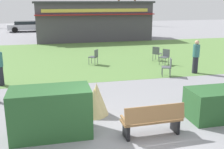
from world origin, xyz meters
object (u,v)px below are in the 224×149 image
at_px(person_strolling, 196,57).
at_px(parked_car_east_slot, 107,24).
at_px(park_bench, 153,120).
at_px(cafe_chair_west, 95,56).
at_px(parked_car_center_slot, 68,25).
at_px(food_kiosk, 93,21).
at_px(tree_right_bg, 135,6).
at_px(parked_car_west_slot, 26,26).
at_px(cafe_chair_east, 168,66).
at_px(cafe_chair_center, 157,52).
at_px(cafe_chair_north, 165,56).
at_px(tree_left_bg, 119,4).

height_order(person_strolling, parked_car_east_slot, person_strolling).
distance_m(park_bench, cafe_chair_west, 8.83).
bearing_deg(parked_car_center_slot, food_kiosk, -78.11).
distance_m(parked_car_center_slot, parked_car_east_slot, 4.80).
relative_size(person_strolling, tree_right_bg, 0.27).
xyz_separation_m(park_bench, cafe_chair_west, (-0.14, 8.83, 0.05)).
relative_size(parked_car_west_slot, parked_car_east_slot, 0.99).
bearing_deg(park_bench, tree_right_bg, 73.38).
relative_size(cafe_chair_east, cafe_chair_center, 1.00).
height_order(cafe_chair_west, parked_car_west_slot, parked_car_west_slot).
distance_m(food_kiosk, parked_car_west_slot, 10.75).
height_order(cafe_chair_center, tree_right_bg, tree_right_bg).
bearing_deg(parked_car_center_slot, cafe_chair_east, -81.40).
xyz_separation_m(cafe_chair_center, parked_car_west_slot, (-8.85, 18.43, 0.12)).
bearing_deg(food_kiosk, person_strolling, -76.68).
distance_m(cafe_chair_north, tree_right_bg, 24.83).
xyz_separation_m(cafe_chair_east, cafe_chair_north, (0.84, 2.32, 0.00)).
xyz_separation_m(parked_car_east_slot, tree_right_bg, (5.07, 4.58, 2.15)).
relative_size(park_bench, tree_right_bg, 0.27).
bearing_deg(cafe_chair_north, cafe_chair_center, 95.79).
xyz_separation_m(park_bench, cafe_chair_east, (2.98, 5.62, 0.05)).
xyz_separation_m(person_strolling, tree_right_bg, (4.98, 26.14, 1.93)).
relative_size(parked_car_center_slot, tree_left_bg, 0.64).
bearing_deg(cafe_chair_east, cafe_chair_west, 134.16).
height_order(parked_car_west_slot, parked_car_center_slot, same).
distance_m(park_bench, tree_right_bg, 33.47).
distance_m(parked_car_west_slot, parked_car_center_slot, 4.82).
height_order(park_bench, person_strolling, person_strolling).
relative_size(park_bench, tree_left_bg, 0.26).
bearing_deg(cafe_chair_west, tree_left_bg, 72.71).
distance_m(cafe_chair_north, parked_car_west_slot, 21.43).
bearing_deg(cafe_chair_north, food_kiosk, 102.09).
xyz_separation_m(cafe_chair_east, person_strolling, (1.59, 0.23, 0.33)).
distance_m(cafe_chair_north, parked_car_center_slot, 19.90).
relative_size(cafe_chair_west, cafe_chair_center, 1.00).
relative_size(food_kiosk, cafe_chair_west, 11.79).
relative_size(park_bench, parked_car_west_slot, 0.40).
relative_size(cafe_chair_center, parked_car_center_slot, 0.21).
bearing_deg(cafe_chair_center, food_kiosk, 102.72).
height_order(food_kiosk, cafe_chair_north, food_kiosk).
bearing_deg(cafe_chair_center, cafe_chair_east, -102.42).
distance_m(person_strolling, tree_left_bg, 28.56).
distance_m(cafe_chair_east, tree_left_bg, 29.03).
bearing_deg(park_bench, cafe_chair_east, 62.07).
bearing_deg(person_strolling, parked_car_west_slot, -100.99).
distance_m(cafe_chair_east, cafe_chair_north, 2.47).
bearing_deg(cafe_chair_east, parked_car_west_slot, 110.43).
relative_size(cafe_chair_east, parked_car_center_slot, 0.21).
bearing_deg(cafe_chair_north, parked_car_east_slot, 88.05).
bearing_deg(cafe_chair_west, person_strolling, -32.36).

